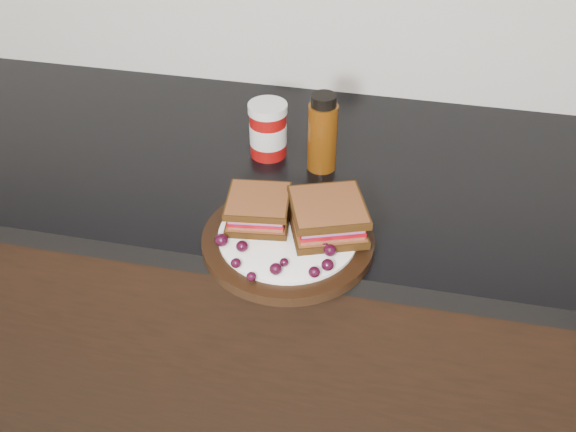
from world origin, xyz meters
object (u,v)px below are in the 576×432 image
plate (288,240)px  sandwich_left (258,209)px  condiment_jar (268,130)px  oil_bottle (323,132)px

plate → sandwich_left: bearing=156.9°
condiment_jar → oil_bottle: bearing=-11.8°
sandwich_left → condiment_jar: (-0.04, 0.23, 0.01)m
sandwich_left → oil_bottle: 0.22m
plate → oil_bottle: 0.24m
plate → sandwich_left: size_ratio=2.78×
sandwich_left → oil_bottle: bearing=64.8°
plate → condiment_jar: bearing=110.2°
sandwich_left → condiment_jar: size_ratio=0.92×
sandwich_left → condiment_jar: 0.24m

